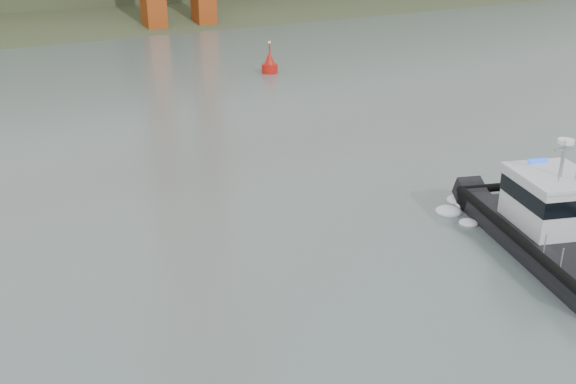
% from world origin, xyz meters
% --- Properties ---
extents(ground, '(400.00, 400.00, 0.00)m').
position_xyz_m(ground, '(0.00, 0.00, 0.00)').
color(ground, '#53635F').
rests_on(ground, ground).
extents(patrol_boat, '(8.15, 12.49, 5.70)m').
position_xyz_m(patrol_boat, '(8.81, -0.31, 1.43)').
color(patrol_boat, black).
rests_on(patrol_boat, ground).
extents(nav_buoy, '(1.69, 1.69, 3.53)m').
position_xyz_m(nav_buoy, '(17.64, 41.17, 0.93)').
color(nav_buoy, '#B6140C').
rests_on(nav_buoy, ground).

